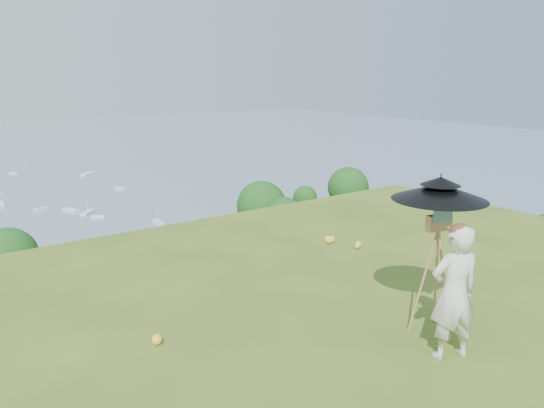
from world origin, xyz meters
TOP-DOWN VIEW (x-y plane):
  - ground at (0.00, 0.00)m, footprint 14.00×14.00m
  - slope_trees at (0.00, 35.00)m, footprint 110.00×50.00m
  - wildflowers at (0.00, 0.25)m, footprint 10.00×10.50m
  - painter at (0.03, 0.03)m, footprint 0.68×0.56m
  - field_easel at (0.36, 0.55)m, footprint 0.77×0.77m
  - sun_umbrella at (0.37, 0.58)m, footprint 1.50×1.50m
  - painter_cap at (0.03, 0.03)m, footprint 0.27×0.30m

SIDE VIEW (x-z plane):
  - slope_trees at x=0.00m, z-range -18.00..-12.00m
  - ground at x=0.00m, z-range 0.00..0.00m
  - wildflowers at x=0.00m, z-range 0.00..0.12m
  - painter at x=0.03m, z-range 0.00..1.59m
  - field_easel at x=0.36m, z-range 0.00..1.67m
  - painter_cap at x=0.03m, z-range 1.49..1.59m
  - sun_umbrella at x=0.37m, z-range 1.37..2.04m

